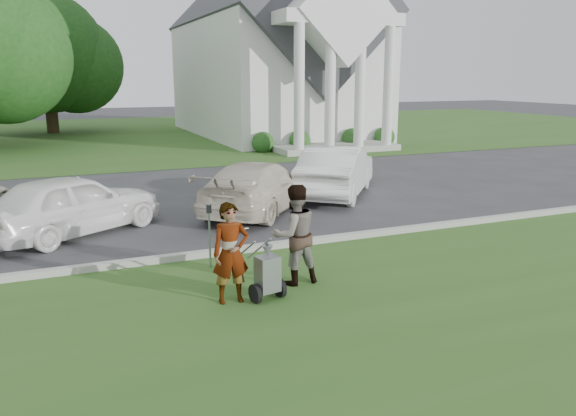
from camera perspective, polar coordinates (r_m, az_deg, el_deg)
ground at (r=11.66m, az=-1.30°, el=-5.04°), size 120.00×120.00×0.00m
grass_strip at (r=9.11m, az=5.72°, el=-10.46°), size 80.00×7.00×0.01m
church_lawn at (r=37.71m, az=-16.57°, el=7.15°), size 80.00×30.00×0.01m
curb at (r=12.12m, az=-2.25°, el=-3.95°), size 80.00×0.18×0.15m
church at (r=35.95m, az=-1.44°, el=16.89°), size 9.19×19.00×24.10m
tree_back at (r=40.32m, az=-23.35°, el=13.73°), size 9.61×7.60×8.89m
striping_cart at (r=9.38m, az=-2.14°, el=-6.80°), size 0.66×1.17×1.03m
person_left at (r=9.20m, az=-5.83°, el=-4.67°), size 0.64×0.44×1.68m
person_right at (r=9.97m, az=0.65°, el=-2.79°), size 0.92×0.74×1.81m
parking_meter_near at (r=10.90m, az=-7.99°, el=-2.01°), size 0.09×0.08×1.29m
car_b at (r=14.10m, az=-21.05°, el=0.38°), size 4.56×3.74×1.46m
car_c at (r=15.47m, az=-3.10°, el=2.20°), size 4.63×4.89×1.39m
car_d at (r=17.62m, az=4.95°, el=3.81°), size 4.25×4.76×1.57m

